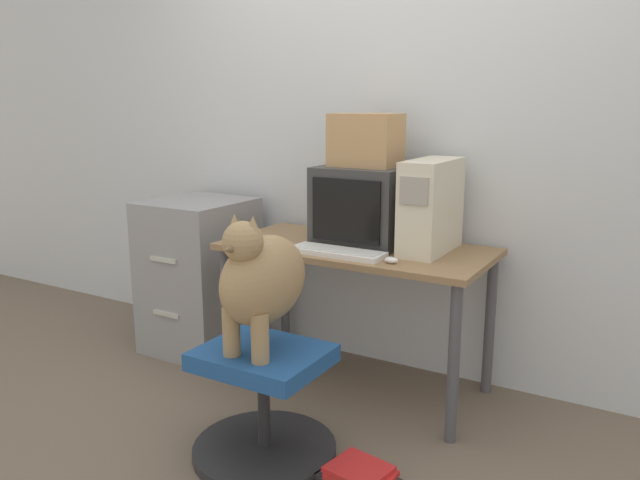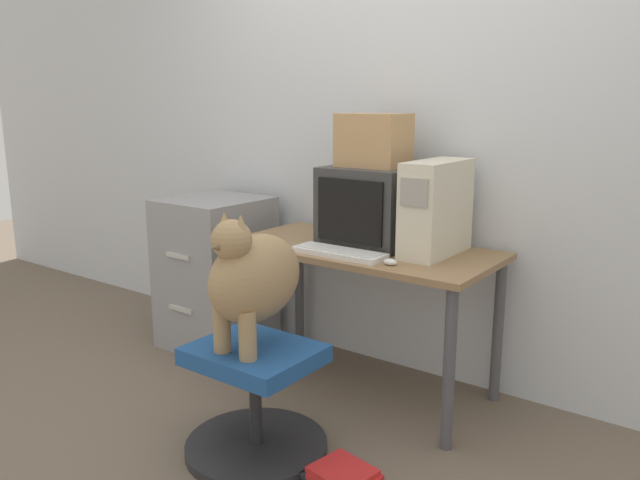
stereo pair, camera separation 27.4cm
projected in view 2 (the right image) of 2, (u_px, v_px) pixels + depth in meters
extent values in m
plane|color=#6B5B4C|center=(323.00, 411.00, 2.91)|extent=(12.00, 12.00, 0.00)
cube|color=silver|center=(404.00, 125.00, 3.19)|extent=(8.00, 0.05, 2.60)
cube|color=olive|center=(362.00, 250.00, 3.01)|extent=(1.30, 0.64, 0.03)
cylinder|color=#4C4C51|center=(235.00, 312.00, 3.22)|extent=(0.05, 0.05, 0.70)
cylinder|color=#4C4C51|center=(449.00, 370.00, 2.53)|extent=(0.05, 0.05, 0.70)
cylinder|color=#4C4C51|center=(299.00, 288.00, 3.65)|extent=(0.05, 0.05, 0.70)
cylinder|color=#4C4C51|center=(498.00, 331.00, 2.95)|extent=(0.05, 0.05, 0.70)
cube|color=#383838|center=(372.00, 206.00, 3.04)|extent=(0.43, 0.39, 0.38)
cube|color=black|center=(349.00, 211.00, 2.88)|extent=(0.35, 0.01, 0.30)
cube|color=beige|center=(436.00, 208.00, 2.82)|extent=(0.17, 0.43, 0.43)
cube|color=#9E998E|center=(414.00, 192.00, 2.63)|extent=(0.13, 0.01, 0.12)
cube|color=silver|center=(339.00, 253.00, 2.84)|extent=(0.45, 0.15, 0.02)
cube|color=silver|center=(339.00, 250.00, 2.84)|extent=(0.41, 0.12, 0.00)
ellipsoid|color=silver|center=(390.00, 262.00, 2.67)|extent=(0.06, 0.04, 0.03)
cylinder|color=#262628|center=(257.00, 446.00, 2.58)|extent=(0.59, 0.59, 0.04)
cylinder|color=#262628|center=(256.00, 403.00, 2.54)|extent=(0.05, 0.05, 0.35)
cube|color=#1E4C8C|center=(254.00, 355.00, 2.50)|extent=(0.48, 0.40, 0.07)
ellipsoid|color=#9E7F56|center=(256.00, 278.00, 2.44)|extent=(0.25, 0.46, 0.35)
cylinder|color=#9E7F56|center=(222.00, 328.00, 2.42)|extent=(0.07, 0.07, 0.19)
cylinder|color=#9E7F56|center=(248.00, 336.00, 2.34)|extent=(0.07, 0.07, 0.19)
sphere|color=#9E7F56|center=(232.00, 240.00, 2.30)|extent=(0.15, 0.15, 0.15)
cone|color=brown|center=(218.00, 246.00, 2.25)|extent=(0.07, 0.08, 0.07)
cone|color=#9E7F56|center=(224.00, 221.00, 2.32)|extent=(0.05, 0.05, 0.07)
cone|color=#9E7F56|center=(241.00, 224.00, 2.27)|extent=(0.05, 0.05, 0.07)
torus|color=blue|center=(236.00, 254.00, 2.33)|extent=(0.11, 0.11, 0.02)
cube|color=gray|center=(216.00, 272.00, 3.66)|extent=(0.52, 0.55, 0.87)
cube|color=beige|center=(178.00, 256.00, 3.41)|extent=(0.18, 0.01, 0.02)
cube|color=beige|center=(180.00, 309.00, 3.48)|extent=(0.18, 0.01, 0.02)
cube|color=tan|center=(373.00, 140.00, 2.97)|extent=(0.32, 0.22, 0.25)
cube|color=beige|center=(373.00, 113.00, 2.94)|extent=(0.04, 0.22, 0.00)
cube|color=red|center=(345.00, 477.00, 2.32)|extent=(0.24, 0.18, 0.02)
cube|color=red|center=(343.00, 471.00, 2.32)|extent=(0.24, 0.22, 0.02)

